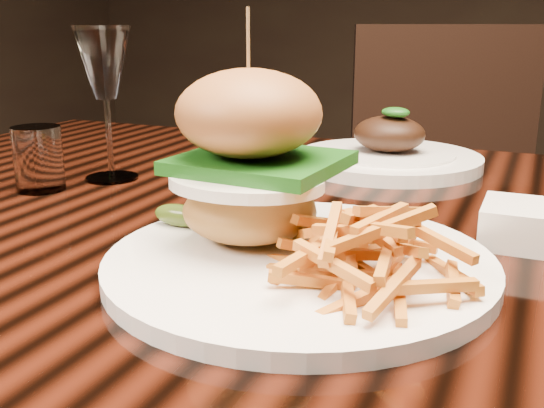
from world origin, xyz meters
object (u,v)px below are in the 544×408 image
at_px(chair_far, 448,200).
at_px(burger_plate, 288,207).
at_px(far_dish, 388,155).
at_px(dining_table, 380,285).
at_px(wine_glass, 104,68).

bearing_deg(chair_far, burger_plate, -110.15).
height_order(burger_plate, far_dish, burger_plate).
bearing_deg(burger_plate, dining_table, 91.34).
bearing_deg(wine_glass, dining_table, -5.50).
height_order(burger_plate, wine_glass, burger_plate).
bearing_deg(burger_plate, far_dish, 108.12).
relative_size(wine_glass, far_dish, 0.74).
xyz_separation_m(far_dish, chair_far, (0.01, 0.62, -0.23)).
xyz_separation_m(burger_plate, chair_far, (-0.00, 1.05, -0.27)).
bearing_deg(far_dish, chair_far, 88.93).
relative_size(dining_table, wine_glass, 7.86).
distance_m(burger_plate, chair_far, 1.09).
bearing_deg(wine_glass, burger_plate, -30.91).
bearing_deg(far_dish, wine_glass, -144.99).
distance_m(burger_plate, wine_glass, 0.41).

